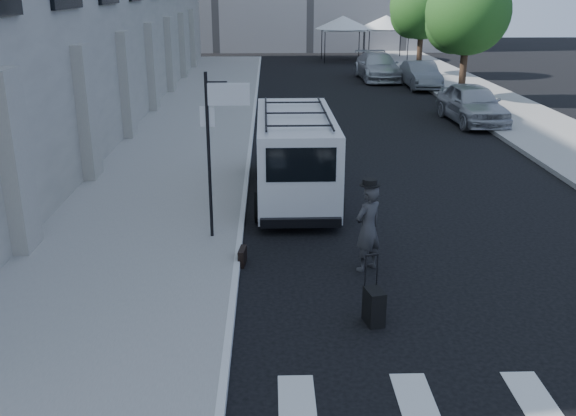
{
  "coord_description": "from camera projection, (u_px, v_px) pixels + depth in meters",
  "views": [
    {
      "loc": [
        -1.33,
        -9.74,
        5.28
      ],
      "look_at": [
        -1.0,
        1.67,
        1.3
      ],
      "focal_mm": 40.0,
      "sensor_mm": 36.0,
      "label": 1
    }
  ],
  "objects": [
    {
      "name": "ground",
      "position": [
        349.0,
        311.0,
        10.97
      ],
      "size": [
        120.0,
        120.0,
        0.0
      ],
      "primitive_type": "plane",
      "color": "black",
      "rests_on": "ground"
    },
    {
      "name": "sidewalk_left",
      "position": [
        198.0,
        121.0,
        25.93
      ],
      "size": [
        4.5,
        48.0,
        0.15
      ],
      "primitive_type": "cube",
      "color": "gray",
      "rests_on": "ground"
    },
    {
      "name": "sidewalk_right",
      "position": [
        490.0,
        102.0,
        30.06
      ],
      "size": [
        4.0,
        56.0,
        0.15
      ],
      "primitive_type": "cube",
      "color": "gray",
      "rests_on": "ground"
    },
    {
      "name": "sign_pole",
      "position": [
        219.0,
        121.0,
        13.05
      ],
      "size": [
        1.03,
        0.07,
        3.5
      ],
      "color": "black",
      "rests_on": "sidewalk_left"
    },
    {
      "name": "tree_near",
      "position": [
        465.0,
        16.0,
        28.88
      ],
      "size": [
        3.8,
        3.83,
        6.03
      ],
      "color": "black",
      "rests_on": "ground"
    },
    {
      "name": "tree_far",
      "position": [
        420.0,
        9.0,
        37.38
      ],
      "size": [
        3.8,
        3.83,
        6.03
      ],
      "color": "black",
      "rests_on": "ground"
    },
    {
      "name": "tent_left",
      "position": [
        343.0,
        23.0,
        46.05
      ],
      "size": [
        4.0,
        4.0,
        3.2
      ],
      "color": "black",
      "rests_on": "ground"
    },
    {
      "name": "tent_right",
      "position": [
        386.0,
        22.0,
        46.61
      ],
      "size": [
        4.0,
        4.0,
        3.2
      ],
      "color": "black",
      "rests_on": "ground"
    },
    {
      "name": "businessman",
      "position": [
        368.0,
        228.0,
        12.3
      ],
      "size": [
        0.75,
        0.72,
        1.73
      ],
      "primitive_type": "imported",
      "rotation": [
        0.0,
        0.0,
        3.81
      ],
      "color": "#353537",
      "rests_on": "ground"
    },
    {
      "name": "briefcase",
      "position": [
        242.0,
        256.0,
        12.75
      ],
      "size": [
        0.17,
        0.45,
        0.34
      ],
      "primitive_type": "cube",
      "rotation": [
        0.0,
        0.0,
        -0.12
      ],
      "color": "black",
      "rests_on": "ground"
    },
    {
      "name": "suitcase",
      "position": [
        374.0,
        306.0,
        10.48
      ],
      "size": [
        0.35,
        0.46,
        1.16
      ],
      "rotation": [
        0.0,
        0.0,
        0.23
      ],
      "color": "black",
      "rests_on": "ground"
    },
    {
      "name": "cargo_van",
      "position": [
        295.0,
        154.0,
        16.57
      ],
      "size": [
        2.1,
        5.82,
        2.19
      ],
      "rotation": [
        0.0,
        0.0,
        0.01
      ],
      "color": "silver",
      "rests_on": "ground"
    },
    {
      "name": "parked_car_a",
      "position": [
        472.0,
        103.0,
        25.69
      ],
      "size": [
        2.1,
        4.7,
        1.57
      ],
      "primitive_type": "imported",
      "rotation": [
        0.0,
        0.0,
        0.05
      ],
      "color": "#A2A5AA",
      "rests_on": "ground"
    },
    {
      "name": "parked_car_b",
      "position": [
        421.0,
        75.0,
        34.41
      ],
      "size": [
        1.53,
        4.29,
        1.41
      ],
      "primitive_type": "imported",
      "rotation": [
        0.0,
        0.0,
        0.01
      ],
      "color": "slate",
      "rests_on": "ground"
    },
    {
      "name": "parked_car_c",
      "position": [
        378.0,
        67.0,
        37.39
      ],
      "size": [
        2.39,
        5.42,
        1.55
      ],
      "primitive_type": "imported",
      "rotation": [
        0.0,
        0.0,
        0.04
      ],
      "color": "#B3B6BC",
      "rests_on": "ground"
    }
  ]
}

